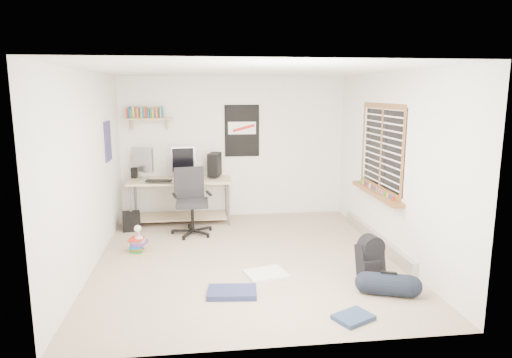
{
  "coord_description": "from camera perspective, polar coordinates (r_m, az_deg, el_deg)",
  "views": [
    {
      "loc": [
        -0.61,
        -5.9,
        2.23
      ],
      "look_at": [
        0.18,
        0.46,
        1.01
      ],
      "focal_mm": 32.0,
      "sensor_mm": 36.0,
      "label": 1
    }
  ],
  "objects": [
    {
      "name": "speaker_right",
      "position": [
        7.7,
        -9.41,
        0.57
      ],
      "size": [
        0.12,
        0.12,
        0.18
      ],
      "primitive_type": "cube",
      "rotation": [
        0.0,
        0.0,
        0.42
      ],
      "color": "black",
      "rests_on": "desk"
    },
    {
      "name": "backpack",
      "position": [
        5.85,
        14.08,
        -9.84
      ],
      "size": [
        0.35,
        0.3,
        0.41
      ],
      "primitive_type": "cube",
      "rotation": [
        0.0,
        0.0,
        0.21
      ],
      "color": "black",
      "rests_on": "floor"
    },
    {
      "name": "pc_tower",
      "position": [
        7.99,
        -5.2,
        1.84
      ],
      "size": [
        0.27,
        0.41,
        0.4
      ],
      "primitive_type": "cube",
      "rotation": [
        0.0,
        0.0,
        -0.25
      ],
      "color": "black",
      "rests_on": "desk"
    },
    {
      "name": "office_chair",
      "position": [
        7.28,
        -7.99,
        -3.13
      ],
      "size": [
        0.81,
        0.81,
        1.06
      ],
      "primitive_type": "cube",
      "rotation": [
        0.0,
        0.0,
        0.19
      ],
      "color": "black",
      "rests_on": "floor"
    },
    {
      "name": "tshirt",
      "position": [
        5.74,
        1.27,
        -11.82
      ],
      "size": [
        0.57,
        0.51,
        0.04
      ],
      "primitive_type": "cube",
      "rotation": [
        0.0,
        0.0,
        0.25
      ],
      "color": "silver",
      "rests_on": "floor"
    },
    {
      "name": "left_wall",
      "position": [
        6.14,
        -20.14,
        0.95
      ],
      "size": [
        0.01,
        4.5,
        2.5
      ],
      "primitive_type": "cube",
      "color": "silver",
      "rests_on": "ground"
    },
    {
      "name": "baseboard_heater",
      "position": [
        7.04,
        14.76,
        -7.26
      ],
      "size": [
        0.08,
        2.5,
        0.18
      ],
      "primitive_type": "cube",
      "color": "#B7B2A8",
      "rests_on": "floor"
    },
    {
      "name": "speaker_left",
      "position": [
        8.02,
        -14.97,
        0.75
      ],
      "size": [
        0.11,
        0.11,
        0.18
      ],
      "primitive_type": "cube",
      "rotation": [
        0.0,
        0.0,
        -0.29
      ],
      "color": "black",
      "rests_on": "desk"
    },
    {
      "name": "window",
      "position": [
        6.75,
        15.28,
        3.79
      ],
      "size": [
        0.1,
        1.5,
        1.26
      ],
      "primitive_type": "cube",
      "color": "brown",
      "rests_on": "right_wall"
    },
    {
      "name": "back_wall",
      "position": [
        8.23,
        -2.81,
        3.96
      ],
      "size": [
        4.0,
        0.01,
        2.5
      ],
      "primitive_type": "cube",
      "color": "silver",
      "rests_on": "ground"
    },
    {
      "name": "subwoofer",
      "position": [
        7.79,
        -15.31,
        -5.16
      ],
      "size": [
        0.32,
        0.32,
        0.31
      ],
      "primitive_type": "cube",
      "rotation": [
        0.0,
        0.0,
        0.17
      ],
      "color": "black",
      "rests_on": "floor"
    },
    {
      "name": "desk",
      "position": [
        8.02,
        -9.37,
        -2.78
      ],
      "size": [
        1.81,
        0.95,
        0.79
      ],
      "primitive_type": "cube",
      "rotation": [
        0.0,
        0.0,
        0.11
      ],
      "color": "tan",
      "rests_on": "floor"
    },
    {
      "name": "wall_shelf",
      "position": [
        8.09,
        -13.16,
        7.34
      ],
      "size": [
        0.8,
        0.22,
        0.24
      ],
      "primitive_type": "cube",
      "color": "tan",
      "rests_on": "back_wall"
    },
    {
      "name": "floor",
      "position": [
        6.34,
        -1.13,
        -9.85
      ],
      "size": [
        4.0,
        4.5,
        0.01
      ],
      "primitive_type": "cube",
      "color": "gray",
      "rests_on": "ground"
    },
    {
      "name": "right_wall",
      "position": [
        6.53,
        16.63,
        1.72
      ],
      "size": [
        0.01,
        4.5,
        2.5
      ],
      "primitive_type": "cube",
      "color": "silver",
      "rests_on": "ground"
    },
    {
      "name": "poster_left_wall",
      "position": [
        7.26,
        -18.03,
        4.51
      ],
      "size": [
        0.02,
        0.42,
        0.6
      ],
      "primitive_type": "cube",
      "color": "navy",
      "rests_on": "left_wall"
    },
    {
      "name": "ceiling",
      "position": [
        5.93,
        -1.22,
        13.46
      ],
      "size": [
        4.0,
        4.5,
        0.01
      ],
      "primitive_type": "cube",
      "color": "white",
      "rests_on": "ground"
    },
    {
      "name": "jeans_b",
      "position": [
        4.84,
        12.07,
        -16.55
      ],
      "size": [
        0.45,
        0.41,
        0.05
      ],
      "primitive_type": "cube",
      "rotation": [
        0.0,
        0.0,
        0.47
      ],
      "color": "#233150",
      "rests_on": "floor"
    },
    {
      "name": "duffel_bag",
      "position": [
        5.41,
        16.2,
        -12.38
      ],
      "size": [
        0.32,
        0.32,
        0.49
      ],
      "primitive_type": "cylinder",
      "rotation": [
        0.0,
        0.0,
        -0.35
      ],
      "color": "black",
      "rests_on": "floor"
    },
    {
      "name": "desk_lamp",
      "position": [
        6.61,
        -14.47,
        -5.79
      ],
      "size": [
        0.15,
        0.2,
        0.18
      ],
      "primitive_type": "cube",
      "rotation": [
        0.0,
        0.0,
        0.28
      ],
      "color": "silver",
      "rests_on": "book_stack"
    },
    {
      "name": "book_stack",
      "position": [
        6.7,
        -14.52,
        -7.63
      ],
      "size": [
        0.52,
        0.48,
        0.29
      ],
      "primitive_type": "cube",
      "rotation": [
        0.0,
        0.0,
        -0.4
      ],
      "color": "brown",
      "rests_on": "floor"
    },
    {
      "name": "jeans_a",
      "position": [
        5.26,
        -3.01,
        -13.95
      ],
      "size": [
        0.58,
        0.4,
        0.06
      ],
      "primitive_type": "cube",
      "rotation": [
        0.0,
        0.0,
        -0.1
      ],
      "color": "navy",
      "rests_on": "floor"
    },
    {
      "name": "keyboard",
      "position": [
        7.64,
        -12.06,
        -0.2
      ],
      "size": [
        0.44,
        0.21,
        0.02
      ],
      "primitive_type": "cube",
      "rotation": [
        0.0,
        0.0,
        -0.14
      ],
      "color": "black",
      "rests_on": "desk"
    },
    {
      "name": "poster_back_wall",
      "position": [
        8.19,
        -1.76,
        6.04
      ],
      "size": [
        0.62,
        0.03,
        0.92
      ],
      "primitive_type": "cube",
      "color": "black",
      "rests_on": "back_wall"
    },
    {
      "name": "monitor_left",
      "position": [
        8.05,
        -13.9,
        1.73
      ],
      "size": [
        0.39,
        0.27,
        0.43
      ],
      "primitive_type": "cube",
      "rotation": [
        0.0,
        0.0,
        -0.5
      ],
      "color": "#A9A9AE",
      "rests_on": "desk"
    },
    {
      "name": "monitor_right",
      "position": [
        7.9,
        -9.05,
        1.81
      ],
      "size": [
        0.41,
        0.16,
        0.44
      ],
      "primitive_type": "cube",
      "rotation": [
        0.0,
        0.0,
        0.16
      ],
      "color": "gray",
      "rests_on": "desk"
    }
  ]
}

